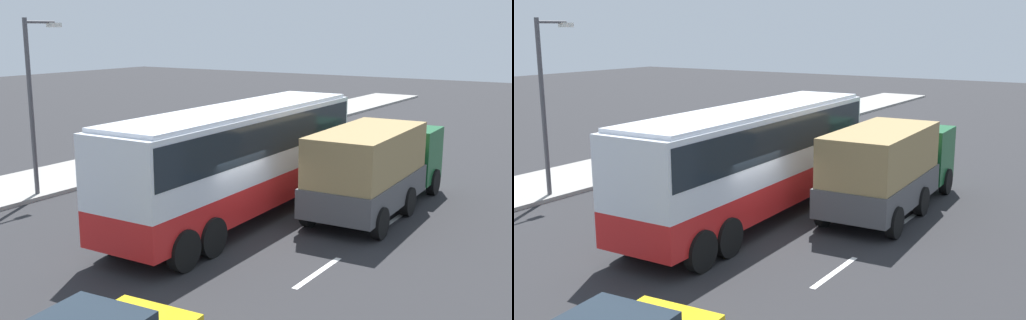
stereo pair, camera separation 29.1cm
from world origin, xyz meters
TOP-DOWN VIEW (x-y plane):
  - ground_plane at (0.00, 0.00)m, footprint 120.00×120.00m
  - sidewalk_curb at (0.00, 9.95)m, footprint 80.00×4.00m
  - coach_bus at (1.72, 0.73)m, footprint 11.32×2.94m
  - cargo_truck at (5.05, -2.52)m, footprint 7.64×2.83m
  - car_silver_hatch at (10.46, 3.80)m, footprint 4.41×1.93m
  - street_lamp at (-0.01, 8.39)m, footprint 1.57×0.24m

SIDE VIEW (x-z plane):
  - ground_plane at x=0.00m, z-range 0.00..0.00m
  - sidewalk_curb at x=0.00m, z-range 0.00..0.15m
  - car_silver_hatch at x=10.46m, z-range 0.04..1.59m
  - cargo_truck at x=5.05m, z-range 0.13..3.02m
  - coach_bus at x=1.72m, z-range 0.43..4.05m
  - street_lamp at x=-0.01m, z-range 0.63..6.88m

